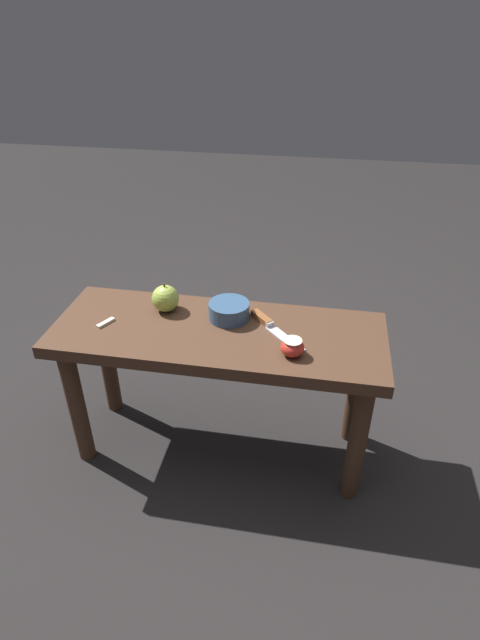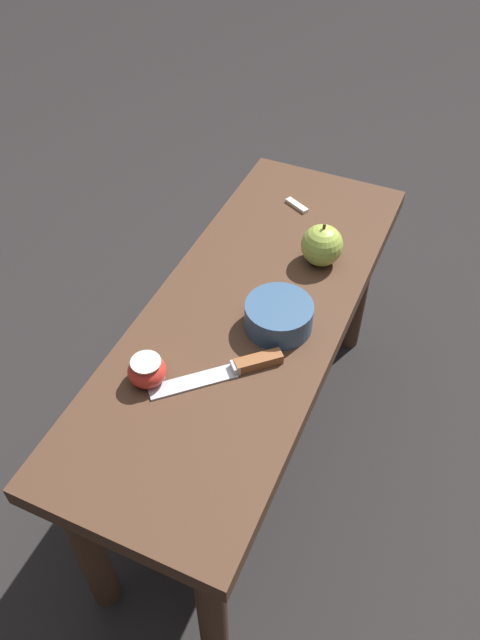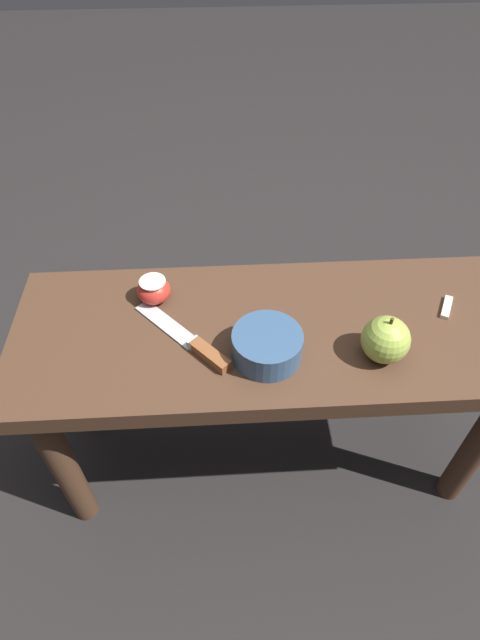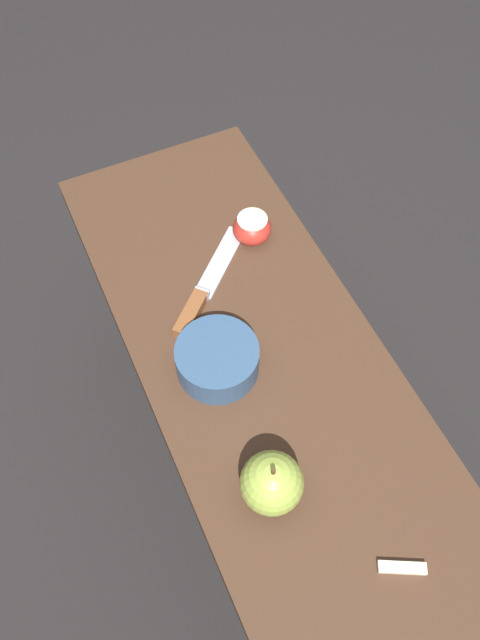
% 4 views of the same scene
% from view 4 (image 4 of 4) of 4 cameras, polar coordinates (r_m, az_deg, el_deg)
% --- Properties ---
extents(ground_plane, '(8.00, 8.00, 0.00)m').
position_cam_4_polar(ground_plane, '(1.43, 1.56, -13.26)').
color(ground_plane, black).
extents(wooden_bench, '(1.02, 0.37, 0.50)m').
position_cam_4_polar(wooden_bench, '(1.05, 2.07, -6.14)').
color(wooden_bench, '#472D1E').
rests_on(wooden_bench, ground_plane).
extents(knife, '(0.19, 0.20, 0.02)m').
position_cam_4_polar(knife, '(1.03, -3.60, 2.19)').
color(knife, '#B7BABF').
rests_on(knife, wooden_bench).
extents(apple_whole, '(0.09, 0.09, 0.10)m').
position_cam_4_polar(apple_whole, '(0.86, 2.92, -14.65)').
color(apple_whole, '#9EB747').
rests_on(apple_whole, wooden_bench).
extents(apple_cut, '(0.07, 0.07, 0.05)m').
position_cam_4_polar(apple_cut, '(1.10, 1.12, 8.40)').
color(apple_cut, red).
rests_on(apple_cut, wooden_bench).
extents(apple_slice_near_knife, '(0.04, 0.06, 0.01)m').
position_cam_4_polar(apple_slice_near_knife, '(0.90, 14.60, -21.07)').
color(apple_slice_near_knife, beige).
rests_on(apple_slice_near_knife, wooden_bench).
extents(bowl, '(0.13, 0.13, 0.05)m').
position_cam_4_polar(bowl, '(0.95, -2.09, -3.61)').
color(bowl, '#335175').
rests_on(bowl, wooden_bench).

